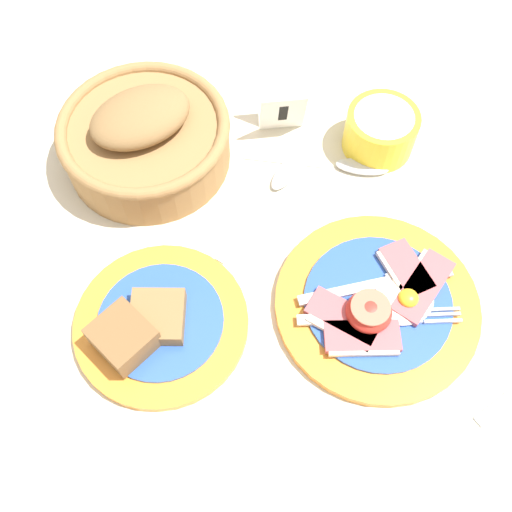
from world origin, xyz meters
The scene contains 8 objects.
ground_plane centered at (0.00, 0.00, 0.00)m, with size 3.00×3.00×0.00m, color beige.
breakfast_plate centered at (0.07, 0.03, 0.01)m, with size 0.24×0.24×0.04m.
bread_plate centered at (-0.19, 0.06, 0.01)m, with size 0.20×0.20×0.05m.
sugar_cup centered at (0.15, 0.25, 0.03)m, with size 0.09×0.09×0.06m.
bread_basket centered at (-0.16, 0.30, 0.04)m, with size 0.22×0.22×0.10m.
number_card centered at (0.03, 0.32, 0.04)m, with size 0.06×0.05×0.07m.
teaspoon_by_saucer centered at (0.00, 0.22, 0.01)m, with size 0.15×0.15×0.01m.
teaspoon_near_cup centered at (0.09, 0.23, 0.01)m, with size 0.19×0.09×0.01m.
Camera 1 is at (-0.13, -0.21, 0.64)m, focal length 42.00 mm.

